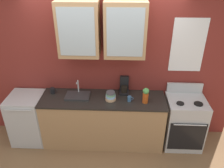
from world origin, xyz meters
name	(u,v)px	position (x,y,z in m)	size (l,w,h in m)	color
ground_plane	(104,140)	(0.00, 0.00, 0.00)	(10.00, 10.00, 0.00)	brown
back_wall_unit	(104,59)	(0.00, 0.31, 1.51)	(4.63, 0.47, 2.69)	maroon
counter	(103,120)	(0.00, 0.00, 0.46)	(2.12, 0.63, 0.92)	#A87F56
stove_range	(183,122)	(1.42, 0.00, 0.46)	(0.65, 0.62, 1.10)	silver
sink_faucet	(78,95)	(-0.43, 0.05, 0.94)	(0.41, 0.29, 0.26)	#2D2D30
bowl_stack	(111,96)	(0.14, -0.03, 0.99)	(0.18, 0.18, 0.15)	#E0AD7F
vase	(146,95)	(0.70, -0.09, 1.06)	(0.10, 0.10, 0.27)	#BF4C19
cup_near_sink	(53,91)	(-0.89, 0.13, 0.97)	(0.12, 0.08, 0.10)	black
cup_near_bowls	(129,99)	(0.45, -0.06, 0.96)	(0.10, 0.06, 0.09)	#38608C
dishwasher	(29,118)	(-1.35, 0.00, 0.46)	(0.59, 0.62, 0.92)	silver
coffee_maker	(124,87)	(0.36, 0.23, 1.02)	(0.17, 0.20, 0.29)	black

